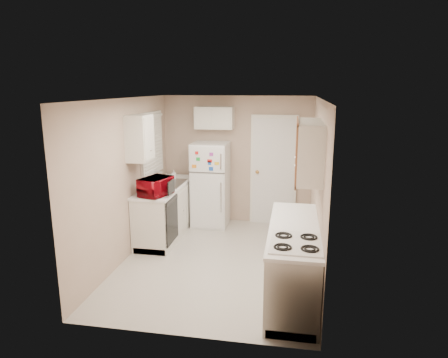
# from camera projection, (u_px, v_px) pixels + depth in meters

# --- Properties ---
(floor) EXTENTS (3.80, 3.80, 0.00)m
(floor) POSITION_uv_depth(u_px,v_px,m) (218.00, 260.00, 6.02)
(floor) COLOR beige
(floor) RESTS_ON ground
(ceiling) EXTENTS (3.80, 3.80, 0.00)m
(ceiling) POSITION_uv_depth(u_px,v_px,m) (218.00, 99.00, 5.47)
(ceiling) COLOR white
(ceiling) RESTS_ON floor
(wall_left) EXTENTS (3.80, 3.80, 0.00)m
(wall_left) POSITION_uv_depth(u_px,v_px,m) (126.00, 180.00, 5.98)
(wall_left) COLOR tan
(wall_left) RESTS_ON floor
(wall_right) EXTENTS (3.80, 3.80, 0.00)m
(wall_right) POSITION_uv_depth(u_px,v_px,m) (317.00, 188.00, 5.51)
(wall_right) COLOR tan
(wall_right) RESTS_ON floor
(wall_back) EXTENTS (2.80, 2.80, 0.00)m
(wall_back) POSITION_uv_depth(u_px,v_px,m) (237.00, 160.00, 7.57)
(wall_back) COLOR tan
(wall_back) RESTS_ON floor
(wall_front) EXTENTS (2.80, 2.80, 0.00)m
(wall_front) POSITION_uv_depth(u_px,v_px,m) (182.00, 229.00, 3.92)
(wall_front) COLOR tan
(wall_front) RESTS_ON floor
(left_counter) EXTENTS (0.60, 1.80, 0.90)m
(left_counter) POSITION_uv_depth(u_px,v_px,m) (166.00, 210.00, 6.97)
(left_counter) COLOR silver
(left_counter) RESTS_ON floor
(dishwasher) EXTENTS (0.03, 0.58, 0.72)m
(dishwasher) POSITION_uv_depth(u_px,v_px,m) (172.00, 220.00, 6.33)
(dishwasher) COLOR black
(dishwasher) RESTS_ON floor
(sink) EXTENTS (0.54, 0.74, 0.16)m
(sink) POSITION_uv_depth(u_px,v_px,m) (168.00, 186.00, 7.02)
(sink) COLOR gray
(sink) RESTS_ON left_counter
(microwave) EXTENTS (0.58, 0.42, 0.34)m
(microwave) POSITION_uv_depth(u_px,v_px,m) (156.00, 186.00, 6.20)
(microwave) COLOR maroon
(microwave) RESTS_ON left_counter
(soap_bottle) EXTENTS (0.09, 0.09, 0.17)m
(soap_bottle) POSITION_uv_depth(u_px,v_px,m) (174.00, 174.00, 7.32)
(soap_bottle) COLOR white
(soap_bottle) RESTS_ON left_counter
(window_blinds) EXTENTS (0.10, 0.98, 1.08)m
(window_blinds) POSITION_uv_depth(u_px,v_px,m) (152.00, 143.00, 6.89)
(window_blinds) COLOR silver
(window_blinds) RESTS_ON wall_left
(upper_cabinet_left) EXTENTS (0.30, 0.45, 0.70)m
(upper_cabinet_left) POSITION_uv_depth(u_px,v_px,m) (140.00, 138.00, 6.03)
(upper_cabinet_left) COLOR silver
(upper_cabinet_left) RESTS_ON wall_left
(refrigerator) EXTENTS (0.65, 0.63, 1.56)m
(refrigerator) POSITION_uv_depth(u_px,v_px,m) (211.00, 185.00, 7.41)
(refrigerator) COLOR silver
(refrigerator) RESTS_ON floor
(cabinet_over_fridge) EXTENTS (0.70, 0.30, 0.40)m
(cabinet_over_fridge) POSITION_uv_depth(u_px,v_px,m) (214.00, 118.00, 7.31)
(cabinet_over_fridge) COLOR silver
(cabinet_over_fridge) RESTS_ON wall_back
(interior_door) EXTENTS (0.86, 0.06, 2.08)m
(interior_door) POSITION_uv_depth(u_px,v_px,m) (273.00, 171.00, 7.45)
(interior_door) COLOR silver
(interior_door) RESTS_ON floor
(right_counter) EXTENTS (0.60, 2.00, 0.90)m
(right_counter) POSITION_uv_depth(u_px,v_px,m) (293.00, 261.00, 4.96)
(right_counter) COLOR silver
(right_counter) RESTS_ON floor
(stove) EXTENTS (0.57, 0.70, 0.84)m
(stove) POSITION_uv_depth(u_px,v_px,m) (294.00, 284.00, 4.44)
(stove) COLOR silver
(stove) RESTS_ON floor
(upper_cabinet_right) EXTENTS (0.30, 1.20, 0.70)m
(upper_cabinet_right) POSITION_uv_depth(u_px,v_px,m) (310.00, 150.00, 4.92)
(upper_cabinet_right) COLOR silver
(upper_cabinet_right) RESTS_ON wall_right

